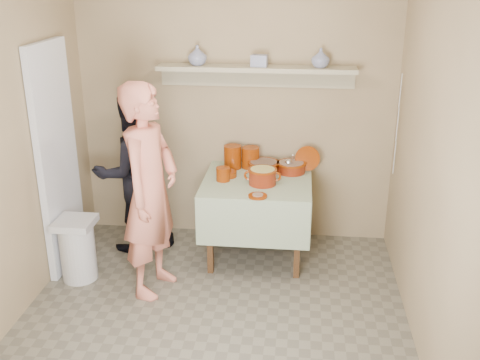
# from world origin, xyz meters

# --- Properties ---
(ground) EXTENTS (3.50, 3.50, 0.00)m
(ground) POSITION_xyz_m (0.00, 0.00, 0.00)
(ground) COLOR #655F4F
(ground) RESTS_ON ground
(tile_panel) EXTENTS (0.06, 0.70, 2.00)m
(tile_panel) POSITION_xyz_m (-1.46, 0.95, 1.00)
(tile_panel) COLOR silver
(tile_panel) RESTS_ON ground
(plate_stack_a) EXTENTS (0.17, 0.17, 0.22)m
(plate_stack_a) POSITION_xyz_m (-0.01, 1.56, 0.87)
(plate_stack_a) COLOR #6B2406
(plate_stack_a) RESTS_ON serving_table
(plate_stack_b) EXTENTS (0.17, 0.17, 0.20)m
(plate_stack_b) POSITION_xyz_m (0.16, 1.59, 0.86)
(plate_stack_b) COLOR #6B2406
(plate_stack_b) RESTS_ON serving_table
(bowl_stack) EXTENTS (0.12, 0.12, 0.12)m
(bowl_stack) POSITION_xyz_m (-0.05, 1.21, 0.82)
(bowl_stack) COLOR #6B2406
(bowl_stack) RESTS_ON serving_table
(empty_bowl) EXTENTS (0.17, 0.17, 0.05)m
(empty_bowl) POSITION_xyz_m (-0.03, 1.32, 0.79)
(empty_bowl) COLOR #6B2406
(empty_bowl) RESTS_ON serving_table
(propped_lid) EXTENTS (0.23, 0.10, 0.22)m
(propped_lid) POSITION_xyz_m (0.69, 1.56, 0.88)
(propped_lid) COLOR #6B2406
(propped_lid) RESTS_ON serving_table
(vase_right) EXTENTS (0.18, 0.18, 0.17)m
(vase_right) POSITION_xyz_m (0.77, 1.61, 1.80)
(vase_right) COLOR navy
(vase_right) RESTS_ON wall_shelf
(vase_left) EXTENTS (0.24, 0.24, 0.18)m
(vase_left) POSITION_xyz_m (-0.33, 1.62, 1.81)
(vase_left) COLOR navy
(vase_left) RESTS_ON wall_shelf
(ceramic_box) EXTENTS (0.16, 0.12, 0.10)m
(ceramic_box) POSITION_xyz_m (0.23, 1.60, 1.77)
(ceramic_box) COLOR navy
(ceramic_box) RESTS_ON wall_shelf
(person_cook) EXTENTS (0.55, 0.72, 1.76)m
(person_cook) POSITION_xyz_m (-0.56, 0.60, 0.88)
(person_cook) COLOR #CF6F59
(person_cook) RESTS_ON ground
(person_helper) EXTENTS (0.94, 0.90, 1.53)m
(person_helper) POSITION_xyz_m (-0.92, 1.32, 0.77)
(person_helper) COLOR black
(person_helper) RESTS_ON ground
(room_shell) EXTENTS (3.04, 3.54, 2.62)m
(room_shell) POSITION_xyz_m (0.00, 0.00, 1.61)
(room_shell) COLOR #9D8660
(room_shell) RESTS_ON ground
(serving_table) EXTENTS (0.97, 0.97, 0.76)m
(serving_table) POSITION_xyz_m (0.25, 1.28, 0.64)
(serving_table) COLOR #4C2D16
(serving_table) RESTS_ON ground
(cazuela_meat_a) EXTENTS (0.30, 0.30, 0.10)m
(cazuela_meat_a) POSITION_xyz_m (0.29, 1.49, 0.82)
(cazuela_meat_a) COLOR #5E170A
(cazuela_meat_a) RESTS_ON serving_table
(cazuela_meat_b) EXTENTS (0.28, 0.28, 0.10)m
(cazuela_meat_b) POSITION_xyz_m (0.55, 1.50, 0.82)
(cazuela_meat_b) COLOR #5E170A
(cazuela_meat_b) RESTS_ON serving_table
(ladle) EXTENTS (0.08, 0.26, 0.19)m
(ladle) POSITION_xyz_m (0.52, 1.46, 0.87)
(ladle) COLOR silver
(ladle) RESTS_ON cazuela_meat_b
(cazuela_rice) EXTENTS (0.33, 0.25, 0.14)m
(cazuela_rice) POSITION_xyz_m (0.30, 1.16, 0.85)
(cazuela_rice) COLOR #5E170A
(cazuela_rice) RESTS_ON serving_table
(front_plate) EXTENTS (0.16, 0.16, 0.03)m
(front_plate) POSITION_xyz_m (0.29, 0.86, 0.77)
(front_plate) COLOR #6B2406
(front_plate) RESTS_ON serving_table
(wall_shelf) EXTENTS (1.80, 0.25, 0.21)m
(wall_shelf) POSITION_xyz_m (0.20, 1.65, 1.67)
(wall_shelf) COLOR tan
(wall_shelf) RESTS_ON room_shell
(trash_bin) EXTENTS (0.32, 0.32, 0.56)m
(trash_bin) POSITION_xyz_m (-1.25, 0.68, 0.28)
(trash_bin) COLOR silver
(trash_bin) RESTS_ON ground
(electrical_cord) EXTENTS (0.01, 0.05, 0.90)m
(electrical_cord) POSITION_xyz_m (1.47, 1.48, 1.25)
(electrical_cord) COLOR silver
(electrical_cord) RESTS_ON wall_shelf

